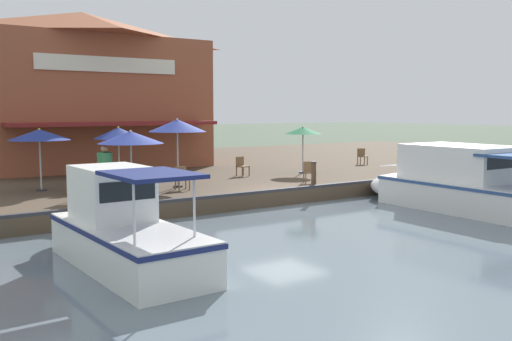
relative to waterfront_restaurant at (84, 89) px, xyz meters
name	(u,v)px	position (x,y,z in m)	size (l,w,h in m)	color
ground_plane	(284,208)	(13.41, 2.86, -4.60)	(220.00, 220.00, 0.00)	#4C5B47
quay_deck	(156,172)	(2.41, 2.86, -4.30)	(22.00, 56.00, 0.60)	#4C3D2D
quay_edge_fender	(283,190)	(13.31, 2.86, -3.95)	(0.20, 50.40, 0.10)	#2D2D33
waterfront_restaurant	(84,89)	(0.00, 0.00, 0.00)	(9.39, 11.69, 7.90)	brown
patio_umbrella_far_corner	(39,135)	(8.38, -4.33, -1.98)	(2.18, 2.18, 2.27)	#B7B7B7
patio_umbrella_near_quay_edge	(303,131)	(9.06, 7.21, -2.04)	(1.71, 1.71, 2.18)	#B7B7B7
patio_umbrella_mid_patio_left	(177,126)	(10.21, 0.22, -1.68)	(2.17, 2.17, 2.60)	#B7B7B7
patio_umbrella_by_entrance	(131,137)	(11.28, -2.06, -2.02)	(2.22, 2.22, 2.24)	#B7B7B7
patio_umbrella_back_row	(118,133)	(7.96, -1.23, -2.00)	(1.96, 1.96, 2.27)	#B7B7B7
cafe_chair_back_row_seat	(74,188)	(11.68, -4.13, -3.53)	(0.53, 0.53, 0.85)	brown
cafe_chair_far_corner_seat	(362,155)	(7.46, 12.62, -3.53)	(0.57, 0.57, 0.85)	brown
cafe_chair_under_first_umbrella	(309,171)	(12.01, 5.17, -3.53)	(0.59, 0.59, 0.85)	brown
cafe_chair_beside_entrance	(74,180)	(9.73, -3.55, -3.53)	(0.59, 0.59, 0.85)	brown
cafe_chair_facing_river	(182,177)	(10.93, 0.02, -3.53)	(0.49, 0.49, 0.85)	brown
cafe_chair_mid_patio	(242,165)	(8.44, 4.24, -3.53)	(0.49, 0.49, 0.85)	brown
person_mid_patio	(105,165)	(11.43, -3.04, -2.89)	(0.50, 0.50, 1.76)	#2D5193
motorboat_outer_channel	(117,230)	(17.44, -4.90, -3.78)	(5.99, 1.98, 2.20)	white
motorboat_mid_row	(469,186)	(17.58, 7.71, -3.70)	(8.95, 3.31, 2.21)	white
mooring_post	(314,174)	(13.06, 4.51, -3.51)	(0.22, 0.22, 0.97)	#473323
tree_behind_restaurant	(88,74)	(-5.37, 1.96, 1.09)	(4.74, 4.51, 7.48)	brown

